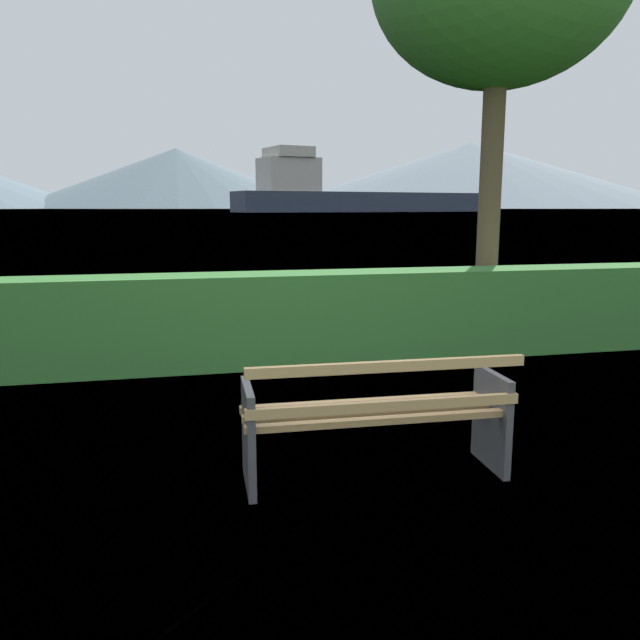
{
  "coord_description": "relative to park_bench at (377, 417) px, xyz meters",
  "views": [
    {
      "loc": [
        -1.23,
        -3.84,
        1.79
      ],
      "look_at": [
        0.0,
        1.65,
        0.77
      ],
      "focal_mm": 35.36,
      "sensor_mm": 36.0,
      "label": 1
    }
  ],
  "objects": [
    {
      "name": "park_bench",
      "position": [
        0.0,
        0.0,
        0.0
      ],
      "size": [
        1.77,
        0.62,
        0.87
      ],
      "color": "tan",
      "rests_on": "ground_plane"
    },
    {
      "name": "water_surface",
      "position": [
        0.0,
        308.01,
        -0.43
      ],
      "size": [
        620.0,
        620.0,
        0.0
      ],
      "primitive_type": "plane",
      "color": "slate",
      "rests_on": "ground_plane"
    },
    {
      "name": "tender_far",
      "position": [
        80.71,
        240.91,
        0.1
      ],
      "size": [
        4.85,
        3.35,
        1.49
      ],
      "color": "#B2332D",
      "rests_on": "water_surface"
    },
    {
      "name": "distant_hills",
      "position": [
        -7.22,
        562.13,
        32.06
      ],
      "size": [
        930.39,
        415.87,
        71.88
      ],
      "color": "slate",
      "rests_on": "ground_plane"
    },
    {
      "name": "ground_plane",
      "position": [
        0.0,
        0.06,
        -0.43
      ],
      "size": [
        1400.0,
        1400.0,
        0.0
      ],
      "primitive_type": "plane",
      "color": "#4C6B33"
    },
    {
      "name": "hedge_row",
      "position": [
        0.0,
        3.26,
        0.09
      ],
      "size": [
        11.71,
        0.66,
        1.04
      ],
      "primitive_type": "cube",
      "color": "#387A33",
      "rests_on": "ground_plane"
    },
    {
      "name": "cargo_ship_large",
      "position": [
        51.82,
        187.22,
        4.75
      ],
      "size": [
        88.9,
        34.11,
        18.53
      ],
      "color": "#2D384C",
      "rests_on": "water_surface"
    }
  ]
}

